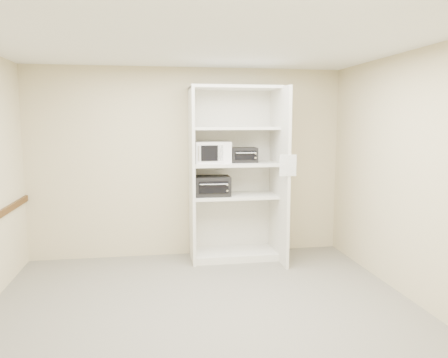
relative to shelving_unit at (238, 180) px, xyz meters
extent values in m
cube|color=#676158|center=(-0.67, -1.70, -1.13)|extent=(4.50, 4.00, 0.01)
cube|color=white|center=(-0.67, -1.70, 1.57)|extent=(4.50, 4.00, 0.01)
cube|color=#CBB692|center=(-0.67, 0.30, 0.22)|extent=(4.50, 0.02, 2.70)
cube|color=#CBB692|center=(-0.67, -3.70, 0.22)|extent=(4.50, 0.02, 2.70)
cube|color=#CBB692|center=(1.58, -1.70, 0.22)|extent=(0.02, 4.00, 2.70)
cube|color=white|center=(-0.65, -0.02, 0.07)|extent=(0.04, 0.60, 2.40)
cube|color=white|center=(0.55, -0.17, 0.07)|extent=(0.04, 0.90, 2.40)
cube|color=white|center=(-0.05, 0.28, 0.07)|extent=(1.24, 0.02, 2.40)
cube|color=white|center=(-0.05, 0.00, -1.08)|extent=(1.16, 0.56, 0.10)
cube|color=white|center=(-0.05, 0.00, -0.23)|extent=(1.16, 0.56, 0.04)
cube|color=white|center=(-0.05, 0.00, 0.22)|extent=(1.16, 0.56, 0.04)
cube|color=white|center=(-0.05, 0.00, 0.72)|extent=(1.16, 0.56, 0.04)
cube|color=white|center=(-0.05, 0.00, 1.27)|extent=(1.24, 0.60, 0.04)
cube|color=white|center=(-0.36, 0.04, 0.39)|extent=(0.51, 0.40, 0.29)
cube|color=black|center=(0.10, 0.04, 0.34)|extent=(0.37, 0.28, 0.21)
cube|color=black|center=(-0.37, -0.04, -0.08)|extent=(0.50, 0.38, 0.27)
cube|color=white|center=(0.53, -0.63, 0.25)|extent=(0.21, 0.02, 0.27)
camera|label=1|loc=(-1.18, -5.97, 0.81)|focal=35.00mm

